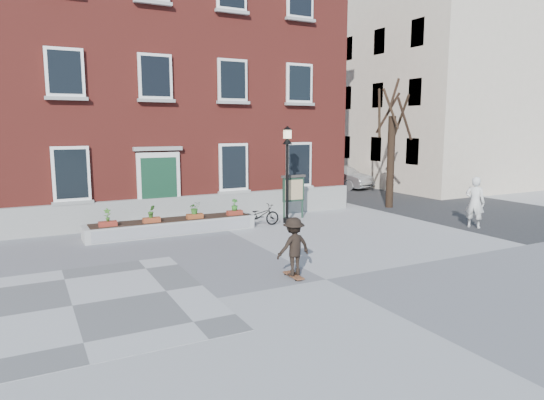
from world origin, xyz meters
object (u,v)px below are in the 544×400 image
lamp_post (287,161)px  notice_board (293,189)px  bicycle (260,215)px  parked_car (341,177)px  bystander (475,202)px  skateboarder (294,247)px

lamp_post → notice_board: lamp_post is taller
bicycle → lamp_post: bearing=-85.3°
parked_car → bystander: (-2.63, -12.52, 0.30)m
parked_car → bystander: bystander is taller
notice_board → bicycle: bearing=-158.8°
parked_car → bystander: 12.80m
parked_car → skateboarder: skateboarder is taller
lamp_post → bicycle: bearing=-175.4°
bystander → skateboarder: bearing=78.7°
parked_car → lamp_post: 12.11m
bicycle → bystander: bearing=-119.3°
bicycle → bystander: (7.26, -4.10, 0.57)m
bicycle → parked_car: parked_car is taller
bystander → skateboarder: bystander is taller
parked_car → skateboarder: bearing=-143.7°
skateboarder → bicycle: bearing=71.5°
bystander → lamp_post: size_ratio=0.51×
bystander → notice_board: bystander is taller
bystander → lamp_post: 7.47m
bicycle → bystander: 8.36m
bicycle → notice_board: 2.25m
bicycle → lamp_post: size_ratio=0.42×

